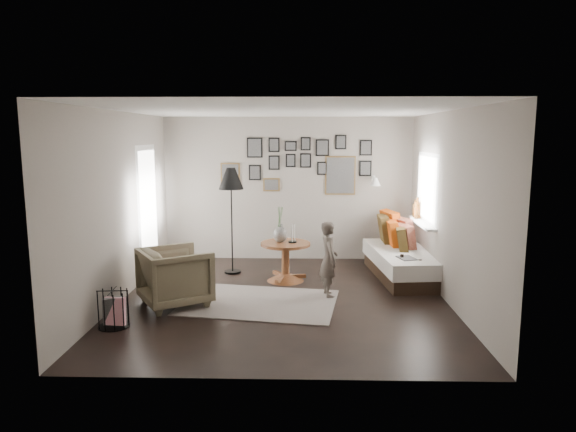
{
  "coord_description": "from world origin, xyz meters",
  "views": [
    {
      "loc": [
        0.24,
        -6.92,
        2.27
      ],
      "look_at": [
        0.05,
        0.5,
        1.1
      ],
      "focal_mm": 32.0,
      "sensor_mm": 36.0,
      "label": 1
    }
  ],
  "objects_px": {
    "pedestal_table": "(285,263)",
    "demijohn_small": "(419,278)",
    "magazine_basket": "(113,309)",
    "child": "(329,259)",
    "demijohn_large": "(401,275)",
    "floor_lamp": "(231,183)",
    "daybed": "(401,257)",
    "armchair": "(175,276)",
    "vase": "(280,231)"
  },
  "relations": [
    {
      "from": "magazine_basket",
      "to": "child",
      "type": "xyz_separation_m",
      "value": [
        2.63,
        1.26,
        0.32
      ]
    },
    {
      "from": "vase",
      "to": "armchair",
      "type": "bearing_deg",
      "value": -138.38
    },
    {
      "from": "pedestal_table",
      "to": "child",
      "type": "bearing_deg",
      "value": -50.42
    },
    {
      "from": "armchair",
      "to": "magazine_basket",
      "type": "height_order",
      "value": "armchair"
    },
    {
      "from": "floor_lamp",
      "to": "demijohn_small",
      "type": "bearing_deg",
      "value": -17.07
    },
    {
      "from": "pedestal_table",
      "to": "magazine_basket",
      "type": "height_order",
      "value": "pedestal_table"
    },
    {
      "from": "magazine_basket",
      "to": "demijohn_small",
      "type": "xyz_separation_m",
      "value": [
        4.0,
        1.59,
        -0.05
      ]
    },
    {
      "from": "pedestal_table",
      "to": "floor_lamp",
      "type": "xyz_separation_m",
      "value": [
        -0.9,
        0.45,
        1.23
      ]
    },
    {
      "from": "vase",
      "to": "floor_lamp",
      "type": "distance_m",
      "value": 1.18
    },
    {
      "from": "pedestal_table",
      "to": "vase",
      "type": "height_order",
      "value": "vase"
    },
    {
      "from": "floor_lamp",
      "to": "demijohn_large",
      "type": "xyz_separation_m",
      "value": [
        2.65,
        -0.77,
        -1.31
      ]
    },
    {
      "from": "vase",
      "to": "magazine_basket",
      "type": "xyz_separation_m",
      "value": [
        -1.92,
        -2.05,
        -0.57
      ]
    },
    {
      "from": "demijohn_small",
      "to": "child",
      "type": "bearing_deg",
      "value": -166.4
    },
    {
      "from": "pedestal_table",
      "to": "vase",
      "type": "bearing_deg",
      "value": 165.96
    },
    {
      "from": "armchair",
      "to": "floor_lamp",
      "type": "distance_m",
      "value": 2.07
    },
    {
      "from": "vase",
      "to": "child",
      "type": "relative_size",
      "value": 0.52
    },
    {
      "from": "armchair",
      "to": "magazine_basket",
      "type": "distance_m",
      "value": 1.01
    },
    {
      "from": "demijohn_large",
      "to": "child",
      "type": "relative_size",
      "value": 0.47
    },
    {
      "from": "vase",
      "to": "floor_lamp",
      "type": "bearing_deg",
      "value": 152.27
    },
    {
      "from": "daybed",
      "to": "demijohn_small",
      "type": "relative_size",
      "value": 4.55
    },
    {
      "from": "floor_lamp",
      "to": "magazine_basket",
      "type": "xyz_separation_m",
      "value": [
        -1.1,
        -2.48,
        -1.29
      ]
    },
    {
      "from": "child",
      "to": "demijohn_small",
      "type": "bearing_deg",
      "value": -88.22
    },
    {
      "from": "demijohn_small",
      "to": "daybed",
      "type": "bearing_deg",
      "value": 99.65
    },
    {
      "from": "pedestal_table",
      "to": "demijohn_large",
      "type": "distance_m",
      "value": 1.79
    },
    {
      "from": "demijohn_large",
      "to": "child",
      "type": "xyz_separation_m",
      "value": [
        -1.12,
        -0.45,
        0.34
      ]
    },
    {
      "from": "daybed",
      "to": "demijohn_small",
      "type": "height_order",
      "value": "daybed"
    },
    {
      "from": "magazine_basket",
      "to": "pedestal_table",
      "type": "bearing_deg",
      "value": 45.41
    },
    {
      "from": "daybed",
      "to": "magazine_basket",
      "type": "distance_m",
      "value": 4.52
    },
    {
      "from": "demijohn_large",
      "to": "demijohn_small",
      "type": "height_order",
      "value": "demijohn_large"
    },
    {
      "from": "pedestal_table",
      "to": "floor_lamp",
      "type": "distance_m",
      "value": 1.59
    },
    {
      "from": "pedestal_table",
      "to": "demijohn_large",
      "type": "bearing_deg",
      "value": -10.33
    },
    {
      "from": "armchair",
      "to": "demijohn_large",
      "type": "bearing_deg",
      "value": -106.74
    },
    {
      "from": "demijohn_small",
      "to": "child",
      "type": "xyz_separation_m",
      "value": [
        -1.36,
        -0.33,
        0.37
      ]
    },
    {
      "from": "daybed",
      "to": "demijohn_small",
      "type": "xyz_separation_m",
      "value": [
        0.13,
        -0.75,
        -0.14
      ]
    },
    {
      "from": "vase",
      "to": "magazine_basket",
      "type": "relative_size",
      "value": 1.26
    },
    {
      "from": "armchair",
      "to": "demijohn_small",
      "type": "bearing_deg",
      "value": -109.68
    },
    {
      "from": "demijohn_small",
      "to": "floor_lamp",
      "type": "bearing_deg",
      "value": 162.93
    },
    {
      "from": "child",
      "to": "magazine_basket",
      "type": "bearing_deg",
      "value": 103.68
    },
    {
      "from": "floor_lamp",
      "to": "vase",
      "type": "bearing_deg",
      "value": -27.73
    },
    {
      "from": "vase",
      "to": "demijohn_small",
      "type": "xyz_separation_m",
      "value": [
        2.08,
        -0.46,
        -0.61
      ]
    },
    {
      "from": "armchair",
      "to": "demijohn_small",
      "type": "height_order",
      "value": "armchair"
    },
    {
      "from": "pedestal_table",
      "to": "child",
      "type": "height_order",
      "value": "child"
    },
    {
      "from": "magazine_basket",
      "to": "demijohn_large",
      "type": "height_order",
      "value": "demijohn_large"
    },
    {
      "from": "floor_lamp",
      "to": "demijohn_small",
      "type": "relative_size",
      "value": 3.8
    },
    {
      "from": "demijohn_small",
      "to": "armchair",
      "type": "bearing_deg",
      "value": -167.63
    },
    {
      "from": "daybed",
      "to": "demijohn_small",
      "type": "distance_m",
      "value": 0.78
    },
    {
      "from": "pedestal_table",
      "to": "demijohn_small",
      "type": "bearing_deg",
      "value": -12.4
    },
    {
      "from": "pedestal_table",
      "to": "demijohn_small",
      "type": "relative_size",
      "value": 1.7
    },
    {
      "from": "demijohn_large",
      "to": "demijohn_small",
      "type": "xyz_separation_m",
      "value": [
        0.25,
        -0.12,
        -0.02
      ]
    },
    {
      "from": "daybed",
      "to": "floor_lamp",
      "type": "bearing_deg",
      "value": 171.51
    }
  ]
}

